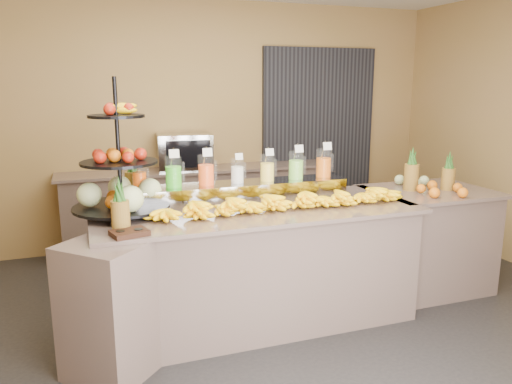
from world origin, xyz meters
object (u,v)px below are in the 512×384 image
banana_heap (285,199)px  oven_warmer (184,152)px  condiment_caddy (130,233)px  right_fruit_pile (435,184)px  fruit_stand (127,180)px  pitcher_tray (237,192)px

banana_heap → oven_warmer: (-0.36, 2.04, 0.13)m
condiment_caddy → right_fruit_pile: right_fruit_pile is taller
banana_heap → fruit_stand: fruit_stand is taller
pitcher_tray → banana_heap: banana_heap is taller
fruit_stand → right_fruit_pile: (2.62, -0.16, -0.17)m
banana_heap → right_fruit_pile: right_fruit_pile is taller
pitcher_tray → right_fruit_pile: (1.74, -0.27, 0.00)m
banana_heap → condiment_caddy: banana_heap is taller
oven_warmer → condiment_caddy: bearing=-104.4°
fruit_stand → oven_warmer: fruit_stand is taller
fruit_stand → condiment_caddy: fruit_stand is taller
pitcher_tray → condiment_caddy: 1.16m
pitcher_tray → right_fruit_pile: 1.76m
pitcher_tray → condiment_caddy: (-0.93, -0.68, -0.06)m
pitcher_tray → fruit_stand: 0.90m
banana_heap → oven_warmer: 2.07m
pitcher_tray → banana_heap: (0.27, -0.37, -0.00)m
condiment_caddy → right_fruit_pile: bearing=8.6°
pitcher_tray → fruit_stand: (-0.88, -0.12, 0.17)m
banana_heap → oven_warmer: oven_warmer is taller
banana_heap → fruit_stand: 1.19m
pitcher_tray → oven_warmer: (-0.09, 1.67, 0.12)m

